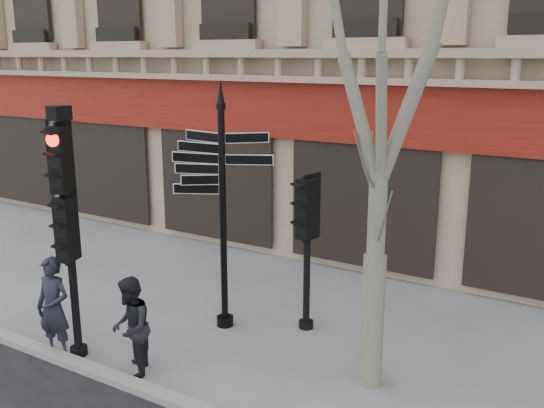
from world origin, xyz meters
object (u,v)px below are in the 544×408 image
at_px(traffic_signal_main, 67,203).
at_px(pedestrian_a, 54,308).
at_px(fingerpost, 222,165).
at_px(traffic_signal_secondary, 307,225).
at_px(pedestrian_b, 131,328).

relative_size(traffic_signal_main, pedestrian_a, 2.40).
bearing_deg(pedestrian_a, fingerpost, 46.64).
height_order(fingerpost, traffic_signal_secondary, fingerpost).
relative_size(pedestrian_a, pedestrian_b, 1.07).
distance_m(fingerpost, traffic_signal_main, 2.62).
bearing_deg(fingerpost, pedestrian_a, -142.03).
relative_size(fingerpost, traffic_signal_main, 1.09).
bearing_deg(pedestrian_b, fingerpost, 140.13).
height_order(fingerpost, traffic_signal_main, fingerpost).
bearing_deg(traffic_signal_main, pedestrian_b, -20.40).
distance_m(fingerpost, pedestrian_b, 3.09).
bearing_deg(pedestrian_a, traffic_signal_secondary, 37.42).
xyz_separation_m(traffic_signal_secondary, pedestrian_b, (-1.49, -2.87, -1.14)).
distance_m(pedestrian_a, pedestrian_b, 1.50).
bearing_deg(pedestrian_a, traffic_signal_main, 30.06).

